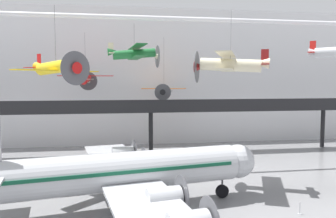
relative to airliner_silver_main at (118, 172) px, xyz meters
The scene contains 10 objects.
hangar_back_wall 33.71m from the airliner_silver_main, 80.65° to the left, with size 140.00×3.00×24.70m.
mezzanine_walkway 23.27m from the airliner_silver_main, 76.70° to the left, with size 110.00×3.20×8.72m.
ceiling_truss_beam 20.99m from the airliner_silver_main, 67.39° to the left, with size 120.00×0.60×0.60m.
airliner_silver_main is the anchor object (origin of this frame).
suspended_plane_red_highwing 25.49m from the airliner_silver_main, 101.47° to the left, with size 8.47×6.92×8.92m.
suspended_plane_yellow_lowwing 12.59m from the airliner_silver_main, 136.14° to the left, with size 7.72×7.57×7.90m.
suspended_plane_orange_highwing 28.28m from the airliner_silver_main, 73.42° to the left, with size 7.57×6.26×10.44m.
suspended_plane_green_biplane 19.10m from the airliner_silver_main, 81.16° to the left, with size 6.91×8.46×5.72m.
suspended_plane_cream_biplane 16.32m from the airliner_silver_main, 23.30° to the left, with size 8.27×9.53×7.71m.
stanchion_barrier 16.18m from the airliner_silver_main, 11.38° to the right, with size 0.36×0.36×1.08m.
Camera 1 is at (-5.29, -22.38, 11.49)m, focal length 35.00 mm.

